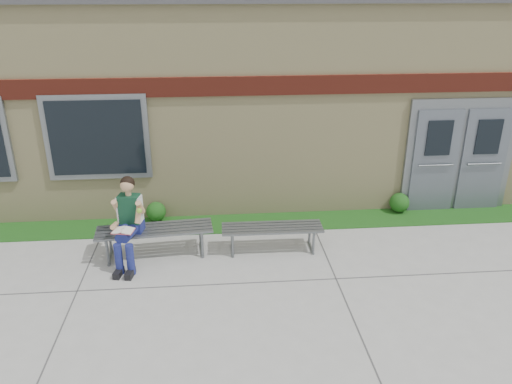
{
  "coord_description": "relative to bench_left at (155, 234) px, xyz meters",
  "views": [
    {
      "loc": [
        -0.84,
        -6.11,
        4.3
      ],
      "look_at": [
        -0.17,
        1.7,
        1.03
      ],
      "focal_mm": 35.0,
      "sensor_mm": 36.0,
      "label": 1
    }
  ],
  "objects": [
    {
      "name": "shrub_mid",
      "position": [
        -0.13,
        1.33,
        -0.18
      ],
      "size": [
        0.38,
        0.38,
        0.38
      ],
      "primitive_type": "sphere",
      "color": "#164712",
      "rests_on": "grass_strip"
    },
    {
      "name": "shrub_east",
      "position": [
        4.75,
        1.33,
        -0.17
      ],
      "size": [
        0.39,
        0.39,
        0.39
      ],
      "primitive_type": "sphere",
      "color": "#164712",
      "rests_on": "grass_strip"
    },
    {
      "name": "grass_strip",
      "position": [
        1.9,
        1.08,
        -0.38
      ],
      "size": [
        16.0,
        0.8,
        0.02
      ],
      "primitive_type": "cube",
      "color": "#164712",
      "rests_on": "ground"
    },
    {
      "name": "school_building",
      "position": [
        1.9,
        4.46,
        1.71
      ],
      "size": [
        16.2,
        6.22,
        4.2
      ],
      "color": "beige",
      "rests_on": "ground"
    },
    {
      "name": "bench_left",
      "position": [
        0.0,
        0.0,
        0.0
      ],
      "size": [
        1.98,
        0.7,
        0.5
      ],
      "rotation": [
        0.0,
        0.0,
        0.09
      ],
      "color": "slate",
      "rests_on": "ground"
    },
    {
      "name": "bench_right",
      "position": [
        2.0,
        0.0,
        -0.04
      ],
      "size": [
        1.74,
        0.5,
        0.45
      ],
      "rotation": [
        0.0,
        0.0,
        -0.01
      ],
      "color": "slate",
      "rests_on": "ground"
    },
    {
      "name": "girl",
      "position": [
        -0.38,
        -0.22,
        0.38
      ],
      "size": [
        0.53,
        0.92,
        1.48
      ],
      "rotation": [
        0.0,
        0.0,
        -0.18
      ],
      "color": "navy",
      "rests_on": "ground"
    },
    {
      "name": "ground",
      "position": [
        1.9,
        -1.52,
        -0.39
      ],
      "size": [
        80.0,
        80.0,
        0.0
      ],
      "primitive_type": "plane",
      "color": "#9E9E99",
      "rests_on": "ground"
    }
  ]
}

